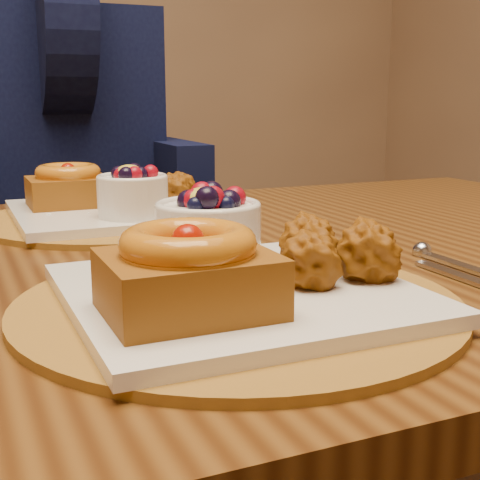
% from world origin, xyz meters
% --- Properties ---
extents(dining_table, '(1.60, 0.90, 0.76)m').
position_xyz_m(dining_table, '(0.10, 0.05, 0.68)').
color(dining_table, '#3C1F0B').
rests_on(dining_table, ground).
extents(place_setting_near, '(0.38, 0.38, 0.09)m').
position_xyz_m(place_setting_near, '(0.10, -0.16, 0.79)').
color(place_setting_near, brown).
rests_on(place_setting_near, dining_table).
extents(place_setting_far, '(0.38, 0.38, 0.09)m').
position_xyz_m(place_setting_far, '(0.10, 0.26, 0.78)').
color(place_setting_far, brown).
rests_on(place_setting_far, dining_table).
extents(cutlery_near, '(0.06, 0.17, 0.00)m').
position_xyz_m(cutlery_near, '(0.35, -0.18, 0.76)').
color(cutlery_near, '#B2B2B7').
rests_on(cutlery_near, dining_table).
extents(chair_far, '(0.45, 0.45, 0.92)m').
position_xyz_m(chair_far, '(0.08, 0.89, 0.51)').
color(chair_far, black).
rests_on(chair_far, ground).
extents(diner, '(0.53, 0.51, 0.86)m').
position_xyz_m(diner, '(0.12, 0.87, 0.92)').
color(diner, black).
rests_on(diner, ground).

